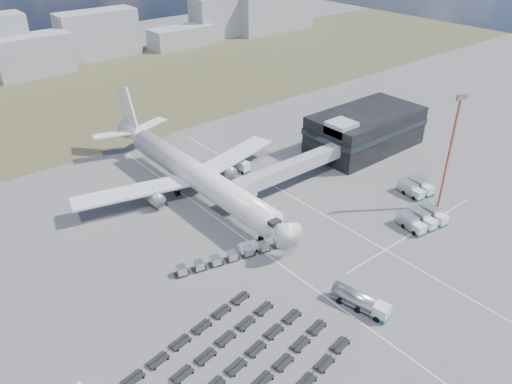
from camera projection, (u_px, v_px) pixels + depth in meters
ground at (293, 263)px, 89.56m from camera, size 420.00×420.00×0.00m
grass_strip at (62, 101)px, 162.95m from camera, size 420.00×90.00×0.01m
lane_markings at (319, 236)px, 96.94m from camera, size 47.12×110.00×0.01m
terminal at (365, 130)px, 129.25m from camera, size 30.40×16.40×11.00m
jet_bridge at (283, 172)px, 109.42m from camera, size 30.30×3.80×7.05m
airliner at (192, 172)px, 108.51m from camera, size 51.59×64.53×17.62m
fuel_tanker at (361, 301)px, 78.86m from camera, size 4.40×9.85×3.09m
pushback_tug at (248, 248)px, 92.30m from camera, size 3.90×2.77×1.56m
catering_truck at (240, 165)px, 120.32m from camera, size 2.42×5.53×2.51m
service_trucks_near at (422, 219)px, 99.76m from camera, size 9.24×7.51×2.55m
service_trucks_far at (416, 188)px, 110.61m from camera, size 6.03×6.94×2.54m
uld_row at (232, 256)px, 89.83m from camera, size 21.41×6.59×1.68m
baggage_dollies at (238, 367)px, 68.99m from camera, size 31.26×23.90×0.77m
floodlight_mast at (449, 154)px, 99.91m from camera, size 2.39×1.93×25.04m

